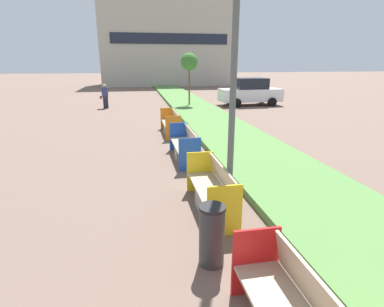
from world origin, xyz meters
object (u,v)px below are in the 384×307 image
Objects in this scene: sapling_tree_far at (189,62)px; parked_car_distant at (250,92)px; litter_bin at (212,235)px; bench_orange_frame at (171,125)px; bench_yellow_frame at (212,193)px; bench_blue_frame at (185,148)px; pedestrian_walking at (105,96)px.

parked_car_distant is at bearing 2.34° from sapling_tree_far.
litter_bin is 16.49m from sapling_tree_far.
sapling_tree_far is (2.12, 7.52, 2.53)m from bench_orange_frame.
bench_yellow_frame is 0.91× the size of bench_blue_frame.
bench_orange_frame is 1.39× the size of pedestrian_walking.
bench_blue_frame is 0.52× the size of parked_car_distant.
parked_car_distant is (6.46, 11.22, 0.54)m from bench_blue_frame.
bench_yellow_frame is 14.81m from sapling_tree_far.
bench_yellow_frame and bench_orange_frame have the same top height.
bench_orange_frame is 8.77m from pedestrian_walking.
litter_bin is (-0.44, -5.07, 0.10)m from bench_blue_frame.
bench_orange_frame is 10.06m from parked_car_distant.
bench_orange_frame is 0.51× the size of parked_car_distant.
bench_yellow_frame is 6.92m from bench_orange_frame.
litter_bin reaches higher than bench_blue_frame.
bench_yellow_frame is 15.39m from pedestrian_walking.
bench_orange_frame is at bearing 89.98° from bench_yellow_frame.
sapling_tree_far is 2.23× the size of pedestrian_walking.
sapling_tree_far is at bearing -178.72° from parked_car_distant.
parked_car_distant reaches higher than pedestrian_walking.
litter_bin is 0.22× the size of parked_car_distant.
pedestrian_walking is at bearing 112.45° from bench_orange_frame.
sapling_tree_far is 4.77m from parked_car_distant.
parked_car_distant is at bearing -2.34° from pedestrian_walking.
bench_blue_frame and bench_orange_frame have the same top height.
parked_car_distant reaches higher than bench_orange_frame.
sapling_tree_far reaches higher than litter_bin.
pedestrian_walking is at bearing 102.55° from bench_yellow_frame.
bench_yellow_frame is at bearing 75.40° from litter_bin.
sapling_tree_far reaches higher than bench_orange_frame.
bench_blue_frame is at bearing -73.94° from pedestrian_walking.
litter_bin is at bearing -99.02° from sapling_tree_far.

